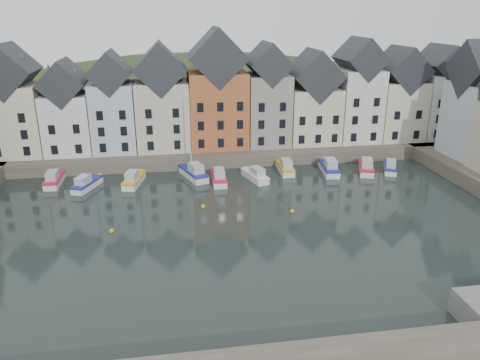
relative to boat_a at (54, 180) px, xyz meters
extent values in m
plane|color=black|center=(22.95, -19.04, -0.67)|extent=(260.00, 260.00, 0.00)
cube|color=#474136|center=(22.95, 10.96, 0.33)|extent=(90.00, 16.00, 2.00)
ellipsoid|color=#23351A|center=(22.95, 36.96, -18.67)|extent=(153.60, 70.40, 64.00)
sphere|color=black|center=(9.01, 31.89, 8.04)|extent=(5.77, 5.77, 5.77)
sphere|color=black|center=(47.81, 41.71, 7.45)|extent=(5.27, 5.27, 5.27)
sphere|color=black|center=(54.77, 35.16, 7.22)|extent=(5.07, 5.07, 5.07)
sphere|color=black|center=(37.23, 36.15, 7.15)|extent=(5.01, 5.01, 5.01)
sphere|color=black|center=(-14.72, 37.57, 5.91)|extent=(3.94, 3.94, 3.94)
sphere|color=black|center=(51.28, 41.21, 7.38)|extent=(5.21, 5.21, 5.21)
sphere|color=black|center=(24.94, 39.61, 7.66)|extent=(5.45, 5.45, 5.45)
sphere|color=black|center=(60.75, 29.27, 6.54)|extent=(4.49, 4.49, 4.49)
cube|color=beige|center=(-6.22, 8.96, 6.37)|extent=(7.67, 8.00, 10.07)
cube|color=black|center=(-6.22, 8.96, 13.30)|extent=(7.67, 8.16, 7.67)
cube|color=silver|center=(1.05, 8.96, 5.64)|extent=(6.56, 8.00, 8.61)
cube|color=black|center=(1.05, 8.96, 11.57)|extent=(6.56, 8.16, 6.56)
cube|color=#B2BAC5|center=(7.58, 8.96, 6.34)|extent=(6.20, 8.00, 10.02)
cube|color=black|center=(7.58, 8.96, 12.89)|extent=(6.20, 8.16, 6.20)
cube|color=#BCB49F|center=(14.68, 8.96, 6.37)|extent=(7.70, 8.00, 10.08)
cube|color=black|center=(14.68, 8.96, 13.32)|extent=(7.70, 8.16, 7.70)
cube|color=#A85830|center=(23.02, 8.96, 6.98)|extent=(8.69, 8.00, 11.28)
cube|color=black|center=(23.02, 8.96, 14.77)|extent=(8.69, 8.16, 8.69)
cube|color=gray|center=(30.73, 8.96, 6.73)|extent=(6.43, 8.00, 10.78)
cube|color=black|center=(30.73, 8.96, 13.71)|extent=(6.43, 8.16, 6.43)
cube|color=beige|center=(38.03, 8.96, 5.61)|extent=(7.88, 8.00, 8.56)
cube|color=black|center=(38.03, 8.96, 11.84)|extent=(7.88, 8.16, 7.88)
cube|color=silver|center=(45.37, 8.96, 6.97)|extent=(6.50, 8.00, 11.27)
cube|color=black|center=(45.37, 8.96, 14.22)|extent=(6.50, 8.16, 6.50)
cube|color=beige|center=(52.38, 8.96, 6.00)|extent=(7.23, 8.00, 9.32)
cube|color=black|center=(52.38, 8.96, 12.45)|extent=(7.23, 8.16, 7.23)
cube|color=silver|center=(59.23, 8.96, 6.49)|extent=(6.18, 8.00, 10.32)
cube|color=black|center=(59.23, 8.96, 13.18)|extent=(6.18, 8.16, 6.18)
cube|color=#B2BAC5|center=(58.95, -2.78, 6.53)|extent=(7.47, 8.00, 10.38)
sphere|color=gold|center=(18.95, -11.04, -0.52)|extent=(0.50, 0.50, 0.50)
sphere|color=gold|center=(28.95, -14.04, -0.52)|extent=(0.50, 0.50, 0.50)
sphere|color=gold|center=(8.95, -16.04, -0.52)|extent=(0.50, 0.50, 0.50)
cube|color=silver|center=(0.00, 0.18, -0.33)|extent=(1.78, 5.72, 1.05)
cube|color=red|center=(0.00, 0.18, 0.24)|extent=(1.88, 5.84, 0.24)
cube|color=#AAAFB2|center=(-0.01, -0.67, 0.81)|extent=(1.36, 2.30, 1.14)
cube|color=silver|center=(4.55, -2.21, -0.35)|extent=(3.57, 5.66, 1.00)
cube|color=navy|center=(4.55, -2.21, 0.20)|extent=(3.69, 5.79, 0.23)
cube|color=#AAAFB2|center=(4.24, -2.96, 0.74)|extent=(2.00, 2.50, 1.09)
cube|color=silver|center=(10.52, -1.60, -0.33)|extent=(2.96, 5.96, 1.05)
cube|color=gold|center=(10.52, -1.60, 0.24)|extent=(3.07, 6.09, 0.24)
cube|color=#AAAFB2|center=(10.33, -2.43, 0.81)|extent=(1.81, 2.53, 1.14)
cube|color=silver|center=(18.52, -0.26, -0.29)|extent=(3.87, 6.63, 1.17)
cube|color=navy|center=(18.52, -0.26, 0.34)|extent=(4.01, 6.78, 0.26)
cube|color=#AAAFB2|center=(18.83, -1.16, 0.98)|extent=(2.23, 2.89, 1.27)
cylinder|color=silver|center=(18.31, 0.34, 5.69)|extent=(0.15, 0.15, 11.65)
cube|color=silver|center=(21.80, -2.44, -0.32)|extent=(1.89, 5.88, 1.07)
cube|color=red|center=(21.80, -2.44, 0.26)|extent=(1.99, 6.00, 0.24)
cube|color=#AAAFB2|center=(21.78, -3.31, 0.84)|extent=(1.42, 2.37, 1.17)
cube|color=silver|center=(26.80, -2.41, -0.35)|extent=(3.06, 5.71, 1.00)
cube|color=silver|center=(26.80, -2.41, 0.20)|extent=(3.18, 5.84, 0.23)
cube|color=#AAAFB2|center=(27.02, -3.20, 0.75)|extent=(1.82, 2.45, 1.09)
cube|color=silver|center=(31.71, 0.31, -0.33)|extent=(1.98, 5.86, 1.06)
cube|color=gold|center=(31.71, 0.31, 0.25)|extent=(2.08, 5.98, 0.24)
cube|color=#AAAFB2|center=(31.68, -0.55, 0.83)|extent=(1.45, 2.37, 1.16)
cube|color=silver|center=(37.87, -0.96, -0.30)|extent=(2.62, 6.42, 1.14)
cube|color=navy|center=(37.87, -0.96, 0.32)|extent=(2.74, 6.56, 0.26)
cube|color=#AAAFB2|center=(37.75, -1.89, 0.95)|extent=(1.75, 2.65, 1.25)
cube|color=silver|center=(43.29, -1.53, -0.31)|extent=(3.82, 6.32, 1.11)
cube|color=red|center=(43.29, -1.53, 0.30)|extent=(3.96, 6.47, 0.25)
cube|color=#AAAFB2|center=(42.97, -2.38, 0.90)|extent=(2.17, 2.77, 1.21)
cube|color=silver|center=(46.84, -1.82, -0.36)|extent=(3.53, 5.42, 0.96)
cube|color=navy|center=(46.84, -1.82, 0.16)|extent=(3.65, 5.55, 0.22)
cube|color=#AAAFB2|center=(46.53, -2.54, 0.69)|extent=(1.95, 2.40, 1.05)
camera|label=1|loc=(15.27, -61.76, 21.15)|focal=35.00mm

